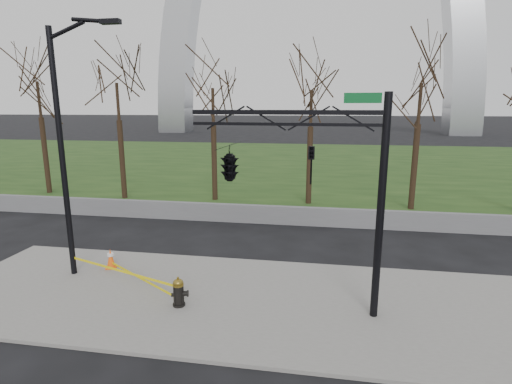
% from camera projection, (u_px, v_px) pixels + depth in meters
% --- Properties ---
extents(ground, '(500.00, 500.00, 0.00)m').
position_uv_depth(ground, '(233.00, 300.00, 11.69)').
color(ground, black).
rests_on(ground, ground).
extents(sidewalk, '(18.00, 6.00, 0.10)m').
position_uv_depth(sidewalk, '(233.00, 299.00, 11.68)').
color(sidewalk, slate).
rests_on(sidewalk, ground).
extents(grass_strip, '(120.00, 40.00, 0.06)m').
position_uv_depth(grass_strip, '(297.00, 162.00, 40.60)').
color(grass_strip, '#1C3914').
rests_on(grass_strip, ground).
extents(guardrail, '(60.00, 0.30, 0.90)m').
position_uv_depth(guardrail, '(269.00, 215.00, 19.31)').
color(guardrail, '#59595B').
rests_on(guardrail, ground).
extents(tree_row, '(49.58, 4.00, 7.95)m').
position_uv_depth(tree_row, '(310.00, 137.00, 22.13)').
color(tree_row, black).
rests_on(tree_row, ground).
extents(fire_hydrant, '(0.54, 0.35, 0.86)m').
position_uv_depth(fire_hydrant, '(179.00, 293.00, 11.11)').
color(fire_hydrant, black).
rests_on(fire_hydrant, sidewalk).
extents(traffic_cone, '(0.45, 0.45, 0.70)m').
position_uv_depth(traffic_cone, '(111.00, 258.00, 13.74)').
color(traffic_cone, '#FC580D').
rests_on(traffic_cone, sidewalk).
extents(street_light, '(2.39, 0.22, 8.21)m').
position_uv_depth(street_light, '(67.00, 137.00, 12.36)').
color(street_light, black).
rests_on(street_light, ground).
extents(traffic_signal_mast, '(5.10, 2.51, 6.00)m').
position_uv_depth(traffic_signal_mast, '(257.00, 164.00, 10.50)').
color(traffic_signal_mast, black).
rests_on(traffic_signal_mast, ground).
extents(caution_tape, '(4.31, 2.17, 0.44)m').
position_uv_depth(caution_tape, '(130.00, 274.00, 12.30)').
color(caution_tape, yellow).
rests_on(caution_tape, ground).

